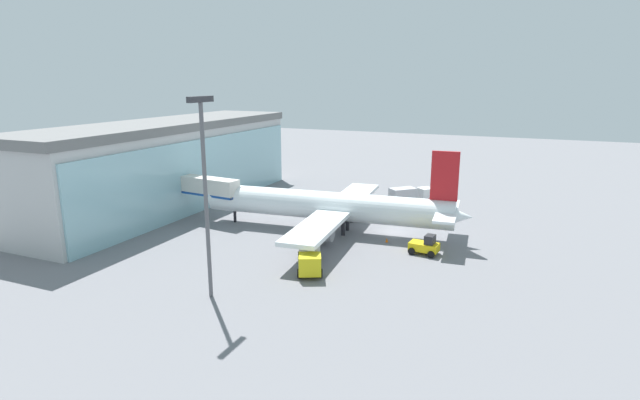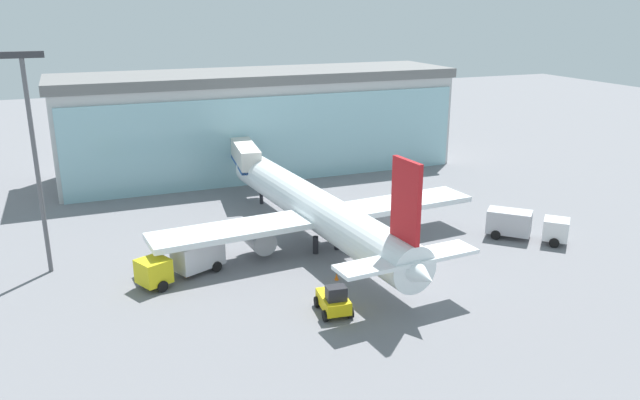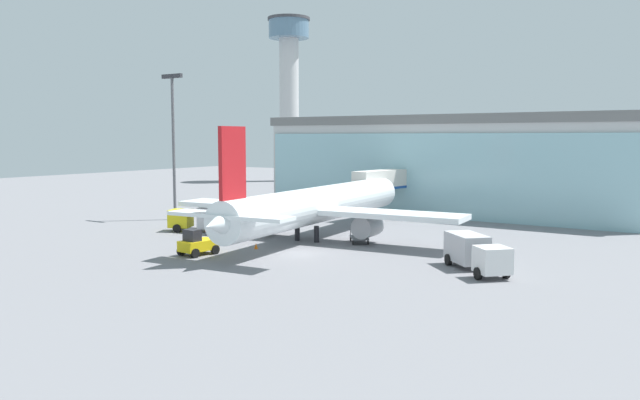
# 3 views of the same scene
# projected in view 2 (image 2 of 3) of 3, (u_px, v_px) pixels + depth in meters

# --- Properties ---
(ground) EXTENTS (240.00, 240.00, 0.00)m
(ground) POSITION_uv_depth(u_px,v_px,m) (383.00, 270.00, 52.06)
(ground) COLOR slate
(terminal_building) EXTENTS (51.34, 13.24, 13.08)m
(terminal_building) POSITION_uv_depth(u_px,v_px,m) (260.00, 122.00, 81.67)
(terminal_building) COLOR #BBBBBB
(terminal_building) RESTS_ON ground
(jet_bridge) EXTENTS (3.66, 12.62, 6.08)m
(jet_bridge) POSITION_uv_depth(u_px,v_px,m) (243.00, 153.00, 72.52)
(jet_bridge) COLOR silver
(jet_bridge) RESTS_ON ground
(apron_light_mast) EXTENTS (3.20, 0.40, 17.84)m
(apron_light_mast) POSITION_uv_depth(u_px,v_px,m) (34.00, 146.00, 48.61)
(apron_light_mast) COLOR #59595E
(apron_light_mast) RESTS_ON ground
(airplane) EXTENTS (31.04, 35.95, 11.07)m
(airplane) POSITION_uv_depth(u_px,v_px,m) (317.00, 210.00, 56.65)
(airplane) COLOR white
(airplane) RESTS_ON ground
(catering_truck) EXTENTS (7.55, 5.06, 2.65)m
(catering_truck) POSITION_uv_depth(u_px,v_px,m) (184.00, 260.00, 50.34)
(catering_truck) COLOR yellow
(catering_truck) RESTS_ON ground
(fuel_truck) EXTENTS (6.74, 6.69, 2.65)m
(fuel_truck) POSITION_uv_depth(u_px,v_px,m) (524.00, 224.00, 58.46)
(fuel_truck) COLOR silver
(fuel_truck) RESTS_ON ground
(baggage_cart) EXTENTS (2.95, 3.20, 1.50)m
(baggage_cart) POSITION_uv_depth(u_px,v_px,m) (363.00, 232.00, 59.40)
(baggage_cart) COLOR slate
(baggage_cart) RESTS_ON ground
(pushback_tug) EXTENTS (2.47, 3.38, 2.30)m
(pushback_tug) POSITION_uv_depth(u_px,v_px,m) (334.00, 301.00, 44.49)
(pushback_tug) COLOR yellow
(pushback_tug) RESTS_ON ground
(safety_cone_nose) EXTENTS (0.36, 0.36, 0.55)m
(safety_cone_nose) POSITION_uv_depth(u_px,v_px,m) (337.00, 277.00, 50.07)
(safety_cone_nose) COLOR orange
(safety_cone_nose) RESTS_ON ground
(safety_cone_wingtip) EXTENTS (0.36, 0.36, 0.55)m
(safety_cone_wingtip) POSITION_uv_depth(u_px,v_px,m) (186.00, 274.00, 50.67)
(safety_cone_wingtip) COLOR orange
(safety_cone_wingtip) RESTS_ON ground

